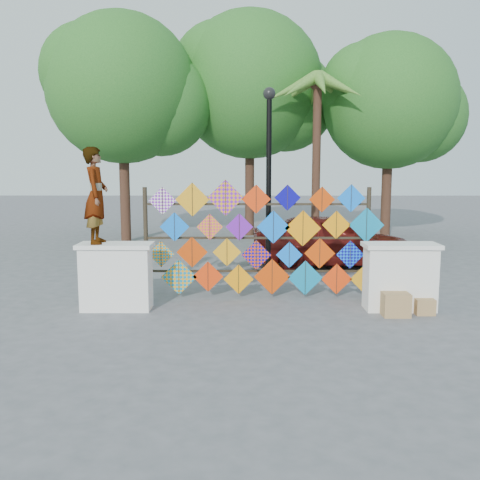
# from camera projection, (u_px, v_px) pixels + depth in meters

# --- Properties ---
(ground) EXTENTS (80.00, 80.00, 0.00)m
(ground) POSITION_uv_depth(u_px,v_px,m) (258.00, 307.00, 10.44)
(ground) COLOR slate
(ground) RESTS_ON ground
(parapet_left) EXTENTS (1.40, 0.65, 1.28)m
(parapet_left) POSITION_uv_depth(u_px,v_px,m) (116.00, 276.00, 10.16)
(parapet_left) COLOR white
(parapet_left) RESTS_ON ground
(parapet_right) EXTENTS (1.40, 0.65, 1.28)m
(parapet_right) POSITION_uv_depth(u_px,v_px,m) (400.00, 276.00, 10.15)
(parapet_right) COLOR white
(parapet_right) RESTS_ON ground
(kite_rack) EXTENTS (4.95, 0.24, 2.46)m
(kite_rack) POSITION_uv_depth(u_px,v_px,m) (261.00, 241.00, 11.00)
(kite_rack) COLOR #2B2318
(kite_rack) RESTS_ON ground
(tree_west) EXTENTS (5.85, 5.20, 8.01)m
(tree_west) POSITION_uv_depth(u_px,v_px,m) (125.00, 90.00, 18.66)
(tree_west) COLOR #4C2F20
(tree_west) RESTS_ON ground
(tree_mid) EXTENTS (6.30, 5.60, 8.61)m
(tree_mid) POSITION_uv_depth(u_px,v_px,m) (253.00, 86.00, 20.58)
(tree_mid) COLOR #4C2F20
(tree_mid) RESTS_ON ground
(tree_east) EXTENTS (5.40, 4.80, 7.42)m
(tree_east) POSITION_uv_depth(u_px,v_px,m) (392.00, 103.00, 19.18)
(tree_east) COLOR #4C2F20
(tree_east) RESTS_ON ground
(palm_tree) EXTENTS (3.62, 3.62, 5.83)m
(palm_tree) POSITION_uv_depth(u_px,v_px,m) (318.00, 98.00, 17.68)
(palm_tree) COLOR #4C2F20
(palm_tree) RESTS_ON ground
(vendor_woman) EXTENTS (0.48, 0.69, 1.80)m
(vendor_woman) POSITION_uv_depth(u_px,v_px,m) (96.00, 196.00, 9.96)
(vendor_woman) COLOR #99999E
(vendor_woman) RESTS_ON parapet_left
(sedan) EXTENTS (4.35, 1.87, 1.46)m
(sedan) POSITION_uv_depth(u_px,v_px,m) (330.00, 240.00, 14.55)
(sedan) COLOR #5E1310
(sedan) RESTS_ON ground
(lamppost) EXTENTS (0.28, 0.28, 4.46)m
(lamppost) POSITION_uv_depth(u_px,v_px,m) (269.00, 168.00, 12.05)
(lamppost) COLOR black
(lamppost) RESTS_ON ground
(cardboard_box_near) EXTENTS (0.49, 0.43, 0.43)m
(cardboard_box_near) POSITION_uv_depth(u_px,v_px,m) (395.00, 304.00, 9.79)
(cardboard_box_near) COLOR tan
(cardboard_box_near) RESTS_ON ground
(cardboard_box_far) EXTENTS (0.35, 0.32, 0.30)m
(cardboard_box_far) POSITION_uv_depth(u_px,v_px,m) (424.00, 306.00, 9.91)
(cardboard_box_far) COLOR tan
(cardboard_box_far) RESTS_ON ground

